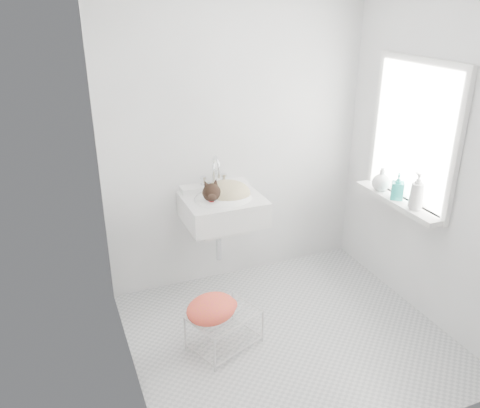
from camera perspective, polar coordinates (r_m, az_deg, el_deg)
name	(u,v)px	position (r m, az deg, el deg)	size (l,w,h in m)	color
floor	(288,336)	(3.72, 5.63, -15.06)	(2.20, 2.00, 0.02)	silver
back_wall	(237,136)	(3.97, -0.33, 7.96)	(2.20, 0.02, 2.50)	white
right_wall	(434,155)	(3.73, 21.65, 5.32)	(0.02, 2.00, 2.50)	white
left_wall	(119,200)	(2.78, -13.90, 0.42)	(0.02, 2.00, 2.50)	white
window_glass	(415,135)	(3.84, 19.71, 7.62)	(0.01, 0.80, 1.00)	white
window_frame	(413,135)	(3.83, 19.53, 7.61)	(0.04, 0.90, 1.10)	white
windowsill	(398,201)	(3.95, 17.88, 0.29)	(0.16, 0.88, 0.04)	white
sink	(222,197)	(3.79, -2.06, 0.80)	(0.61, 0.53, 0.24)	white
faucet	(214,173)	(3.90, -3.00, 3.64)	(0.22, 0.15, 0.22)	silver
cat	(225,193)	(3.76, -1.79, 1.29)	(0.43, 0.35, 0.26)	tan
wire_rack	(224,328)	(3.53, -1.85, -14.19)	(0.45, 0.31, 0.27)	silver
towel	(212,314)	(3.40, -3.32, -12.72)	(0.37, 0.26, 0.15)	orange
bottle_a	(414,209)	(3.80, 19.64, -0.53)	(0.09, 0.09, 0.23)	silver
bottle_b	(396,199)	(3.95, 17.72, 0.59)	(0.09, 0.09, 0.20)	teal
bottle_c	(380,190)	(4.09, 16.01, 1.58)	(0.15, 0.15, 0.19)	silver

